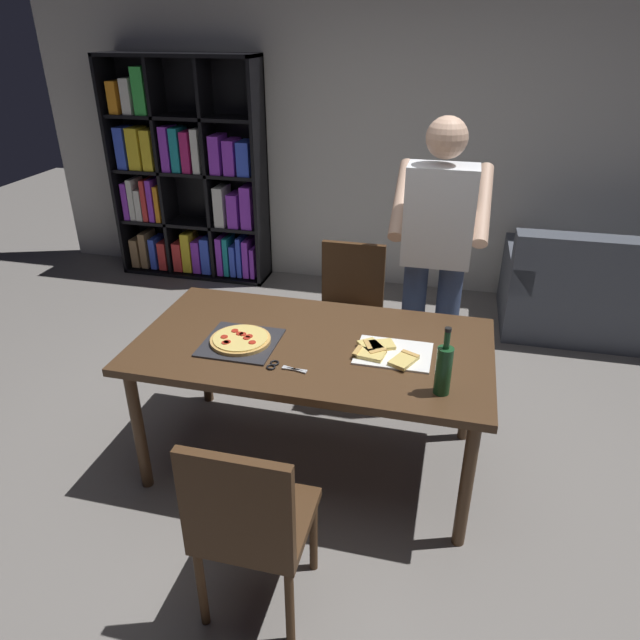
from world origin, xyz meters
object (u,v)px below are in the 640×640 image
at_px(chair_far_side, 349,304).
at_px(wine_bottle, 444,369).
at_px(pepperoni_pizza_on_tray, 241,341).
at_px(kitchen_scissors, 281,366).
at_px(bookshelf, 188,181).
at_px(person_serving_pizza, 436,253).
at_px(dining_table, 313,354).
at_px(chair_near_camera, 249,521).
at_px(couch, 620,298).

height_order(chair_far_side, wine_bottle, wine_bottle).
distance_m(pepperoni_pizza_on_tray, kitchen_scissors, 0.31).
relative_size(bookshelf, pepperoni_pizza_on_tray, 5.40).
height_order(chair_far_side, pepperoni_pizza_on_tray, chair_far_side).
bearing_deg(pepperoni_pizza_on_tray, wine_bottle, -11.14).
bearing_deg(pepperoni_pizza_on_tray, person_serving_pizza, 43.65).
distance_m(dining_table, bookshelf, 2.98).
relative_size(bookshelf, person_serving_pizza, 1.11).
distance_m(dining_table, chair_near_camera, 0.98).
bearing_deg(couch, chair_near_camera, -122.80).
bearing_deg(dining_table, chair_near_camera, -90.00).
height_order(dining_table, couch, couch).
bearing_deg(chair_far_side, couch, 28.30).
relative_size(chair_near_camera, kitchen_scissors, 4.59).
distance_m(chair_near_camera, kitchen_scissors, 0.74).
bearing_deg(wine_bottle, dining_table, 155.67).
bearing_deg(chair_near_camera, wine_bottle, 46.01).
bearing_deg(dining_table, couch, 46.27).
relative_size(dining_table, bookshelf, 0.90).
xyz_separation_m(dining_table, wine_bottle, (0.65, -0.29, 0.19)).
height_order(dining_table, person_serving_pizza, person_serving_pizza).
relative_size(chair_far_side, couch, 0.53).
bearing_deg(chair_near_camera, dining_table, 90.00).
relative_size(chair_near_camera, bookshelf, 0.46).
bearing_deg(kitchen_scissors, bookshelf, 122.86).
relative_size(bookshelf, wine_bottle, 6.17).
xyz_separation_m(chair_near_camera, chair_far_side, (0.00, 1.93, 0.00)).
distance_m(dining_table, kitchen_scissors, 0.29).
relative_size(dining_table, pepperoni_pizza_on_tray, 4.89).
distance_m(dining_table, wine_bottle, 0.74).
distance_m(chair_far_side, pepperoni_pizza_on_tray, 1.14).
height_order(chair_near_camera, couch, chair_near_camera).
distance_m(couch, person_serving_pizza, 1.97).
height_order(chair_near_camera, kitchen_scissors, chair_near_camera).
bearing_deg(kitchen_scissors, person_serving_pizza, 58.40).
distance_m(chair_near_camera, person_serving_pizza, 1.85).
distance_m(dining_table, pepperoni_pizza_on_tray, 0.37).
height_order(person_serving_pizza, wine_bottle, person_serving_pizza).
bearing_deg(bookshelf, couch, -5.96).
bearing_deg(couch, person_serving_pizza, -137.68).
bearing_deg(couch, chair_far_side, -151.70).
height_order(chair_far_side, couch, chair_far_side).
bearing_deg(person_serving_pizza, couch, 42.32).
bearing_deg(kitchen_scissors, pepperoni_pizza_on_tray, 146.98).
xyz_separation_m(couch, wine_bottle, (-1.25, -2.28, 0.57)).
xyz_separation_m(person_serving_pizza, kitchen_scissors, (-0.62, -1.01, -0.24)).
height_order(pepperoni_pizza_on_tray, kitchen_scissors, pepperoni_pizza_on_tray).
xyz_separation_m(chair_near_camera, person_serving_pizza, (0.54, 1.71, 0.49)).
bearing_deg(kitchen_scissors, chair_near_camera, -83.00).
xyz_separation_m(dining_table, person_serving_pizza, (0.54, 0.74, 0.32)).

